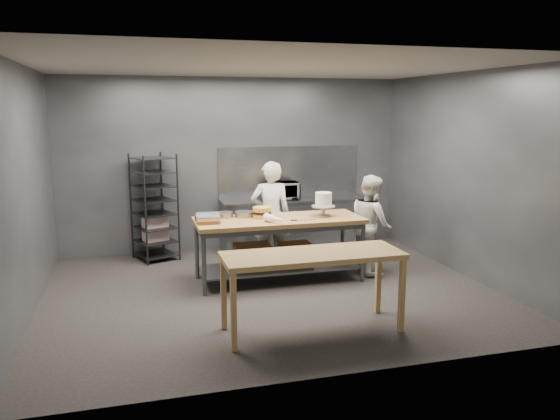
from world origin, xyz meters
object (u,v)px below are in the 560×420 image
object	(u,v)px
speed_rack	(154,208)
microwave	(283,191)
work_table	(276,242)
chef_right	(371,224)
near_counter	(313,260)
frosted_cake_stand	(323,201)
layer_cake	(262,213)
chef_behind	(271,215)

from	to	relation	value
speed_rack	microwave	world-z (taller)	speed_rack
work_table	speed_rack	bearing A→B (deg)	134.70
chef_right	near_counter	bearing A→B (deg)	140.76
speed_rack	chef_right	size ratio (longest dim) A/B	1.17
chef_right	frosted_cake_stand	distance (m)	0.88
work_table	layer_cake	size ratio (longest dim) A/B	9.16
chef_right	microwave	bearing A→B (deg)	28.64
work_table	frosted_cake_stand	size ratio (longest dim) A/B	6.84
chef_right	microwave	distance (m)	1.96
work_table	microwave	xyz separation A→B (m)	(0.59, 1.72, 0.48)
microwave	layer_cake	world-z (taller)	microwave
microwave	chef_behind	bearing A→B (deg)	-114.75
near_counter	microwave	xyz separation A→B (m)	(0.67, 3.60, 0.24)
near_counter	layer_cake	bearing A→B (deg)	92.95
near_counter	chef_right	xyz separation A→B (m)	(1.58, 1.89, -0.07)
near_counter	microwave	world-z (taller)	microwave
near_counter	microwave	size ratio (longest dim) A/B	3.69
chef_right	layer_cake	size ratio (longest dim) A/B	5.71
speed_rack	frosted_cake_stand	distance (m)	2.89
microwave	layer_cake	size ratio (longest dim) A/B	2.07
work_table	frosted_cake_stand	world-z (taller)	frosted_cake_stand
near_counter	frosted_cake_stand	bearing A→B (deg)	66.67
speed_rack	chef_behind	xyz separation A→B (m)	(1.71, -1.01, -0.02)
chef_behind	frosted_cake_stand	bearing A→B (deg)	140.23
chef_behind	chef_right	xyz separation A→B (m)	(1.41, -0.62, -0.09)
chef_right	layer_cake	world-z (taller)	chef_right
speed_rack	chef_behind	size ratio (longest dim) A/B	1.04
frosted_cake_stand	microwave	bearing A→B (deg)	93.83
near_counter	speed_rack	world-z (taller)	speed_rack
near_counter	frosted_cake_stand	size ratio (longest dim) A/B	5.70
layer_cake	speed_rack	bearing A→B (deg)	132.51
microwave	layer_cake	distance (m)	1.82
speed_rack	chef_right	bearing A→B (deg)	-27.59
layer_cake	microwave	bearing A→B (deg)	64.82
frosted_cake_stand	chef_behind	bearing A→B (deg)	132.73
chef_behind	layer_cake	bearing A→B (deg)	71.50
chef_behind	microwave	bearing A→B (deg)	-107.24
chef_behind	chef_right	world-z (taller)	chef_behind
speed_rack	work_table	bearing A→B (deg)	-45.30
chef_right	frosted_cake_stand	world-z (taller)	chef_right
speed_rack	chef_behind	bearing A→B (deg)	-30.56
speed_rack	microwave	size ratio (longest dim) A/B	3.23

